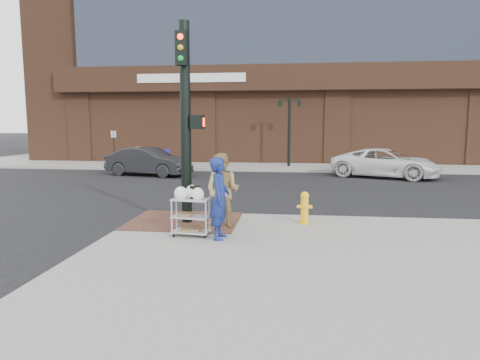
# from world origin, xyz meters

# --- Properties ---
(ground) EXTENTS (220.00, 220.00, 0.00)m
(ground) POSITION_xyz_m (0.00, 0.00, 0.00)
(ground) COLOR black
(ground) RESTS_ON ground
(sidewalk_far) EXTENTS (65.00, 36.00, 0.15)m
(sidewalk_far) POSITION_xyz_m (12.50, 32.00, 0.07)
(sidewalk_far) COLOR gray
(sidewalk_far) RESTS_ON ground
(brick_curb_ramp) EXTENTS (2.80, 2.40, 0.01)m
(brick_curb_ramp) POSITION_xyz_m (-0.60, 0.90, 0.16)
(brick_curb_ramp) COLOR #4D2D24
(brick_curb_ramp) RESTS_ON sidewalk_near
(lamp_post) EXTENTS (1.32, 0.22, 4.00)m
(lamp_post) POSITION_xyz_m (2.00, 16.00, 2.62)
(lamp_post) COLOR black
(lamp_post) RESTS_ON sidewalk_far
(parking_sign) EXTENTS (0.05, 0.05, 2.20)m
(parking_sign) POSITION_xyz_m (-8.50, 15.00, 1.25)
(parking_sign) COLOR black
(parking_sign) RESTS_ON sidewalk_far
(traffic_signal_pole) EXTENTS (0.61, 0.51, 5.00)m
(traffic_signal_pole) POSITION_xyz_m (-0.48, 0.77, 2.83)
(traffic_signal_pole) COLOR black
(traffic_signal_pole) RESTS_ON sidewalk_near
(woman_blue) EXTENTS (0.45, 0.67, 1.80)m
(woman_blue) POSITION_xyz_m (0.60, -0.68, 1.05)
(woman_blue) COLOR navy
(woman_blue) RESTS_ON sidewalk_near
(pedestrian_tan) EXTENTS (1.05, 0.92, 1.81)m
(pedestrian_tan) POSITION_xyz_m (0.49, 0.40, 1.06)
(pedestrian_tan) COLOR #9F844A
(pedestrian_tan) RESTS_ON sidewalk_near
(sedan_dark) EXTENTS (4.70, 2.57, 1.47)m
(sedan_dark) POSITION_xyz_m (-5.20, 11.60, 0.73)
(sedan_dark) COLOR black
(sedan_dark) RESTS_ON ground
(minivan_white) EXTENTS (5.72, 4.25, 1.44)m
(minivan_white) POSITION_xyz_m (6.84, 12.22, 0.72)
(minivan_white) COLOR silver
(minivan_white) RESTS_ON ground
(utility_cart) EXTENTS (0.88, 0.57, 1.14)m
(utility_cart) POSITION_xyz_m (-0.08, -0.53, 0.67)
(utility_cart) COLOR #ABABB0
(utility_cart) RESTS_ON sidewalk_near
(fire_hydrant) EXTENTS (0.39, 0.27, 0.82)m
(fire_hydrant) POSITION_xyz_m (2.50, 0.98, 0.57)
(fire_hydrant) COLOR yellow
(fire_hydrant) RESTS_ON sidewalk_near
(newsbox_yellow) EXTENTS (0.59, 0.57, 1.12)m
(newsbox_yellow) POSITION_xyz_m (-7.06, 15.67, 0.71)
(newsbox_yellow) COLOR yellow
(newsbox_yellow) RESTS_ON sidewalk_far
(newsbox_blue) EXTENTS (0.54, 0.52, 1.01)m
(newsbox_blue) POSITION_xyz_m (-5.32, 15.13, 0.65)
(newsbox_blue) COLOR navy
(newsbox_blue) RESTS_ON sidewalk_far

